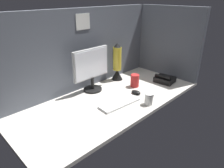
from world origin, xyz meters
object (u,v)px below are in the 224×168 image
mouse (136,92)px  mug_red_plastic (135,81)px  desk_phone (165,79)px  monitor (91,68)px  keyboard (119,103)px  mug_ceramic_white (149,99)px  lava_lamp (117,65)px

mouse → mug_red_plastic: 17.81cm
mouse → desk_phone: 44.16cm
desk_phone → mouse: bearing=175.5°
monitor → keyboard: bearing=-92.7°
mug_ceramic_white → desk_phone: mug_ceramic_white is taller
mug_red_plastic → desk_phone: mug_red_plastic is taller
mug_red_plastic → monitor: bearing=146.3°
monitor → lava_lamp: size_ratio=1.02×
mug_red_plastic → lava_lamp: lava_lamp is taller
mug_ceramic_white → mug_red_plastic: (19.99, 32.14, 1.21)cm
mouse → keyboard: bearing=179.7°
mouse → mug_ceramic_white: bearing=-116.6°
lava_lamp → keyboard: bearing=-133.9°
mug_red_plastic → lava_lamp: 28.16cm
mug_ceramic_white → lava_lamp: 63.02cm
keyboard → mug_ceramic_white: (17.94, -17.66, 4.16)cm
lava_lamp → mouse: bearing=-109.6°
mug_ceramic_white → lava_lamp: size_ratio=0.26×
mouse → lava_lamp: (13.50, 37.95, 15.31)cm
mouse → mug_red_plastic: mug_red_plastic is taller
lava_lamp → desk_phone: size_ratio=1.93×
mouse → lava_lamp: lava_lamp is taller
mug_ceramic_white → monitor: bearing=106.0°
mug_ceramic_white → desk_phone: size_ratio=0.51×
mug_red_plastic → desk_phone: bearing=-26.0°
keyboard → mug_red_plastic: size_ratio=2.91×
lava_lamp → monitor: bearing=-177.0°
keyboard → desk_phone: (69.54, -0.92, 2.19)cm
keyboard → mouse: bearing=11.2°
mug_ceramic_white → mug_red_plastic: 37.87cm
keyboard → mug_ceramic_white: 25.52cm
lava_lamp → desk_phone: (30.50, -41.44, -13.82)cm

